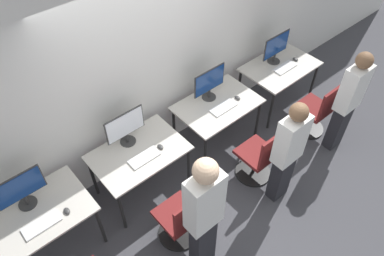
{
  "coord_description": "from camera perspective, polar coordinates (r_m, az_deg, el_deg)",
  "views": [
    {
      "loc": [
        -2.01,
        -2.19,
        4.12
      ],
      "look_at": [
        0.0,
        0.15,
        0.88
      ],
      "focal_mm": 35.0,
      "sensor_mm": 36.0,
      "label": 1
    }
  ],
  "objects": [
    {
      "name": "ground_plane",
      "position": [
        5.08,
        1.11,
        -7.8
      ],
      "size": [
        20.0,
        20.0,
        0.0
      ],
      "primitive_type": "plane",
      "color": "#3D3D42"
    },
    {
      "name": "wall_back",
      "position": [
        4.57,
        -6.01,
        9.54
      ],
      "size": [
        12.0,
        0.05,
        2.8
      ],
      "color": "silver",
      "rests_on": "ground_plane"
    },
    {
      "name": "desk_far_left",
      "position": [
        4.32,
        -22.5,
        -12.61
      ],
      "size": [
        1.11,
        0.75,
        0.73
      ],
      "color": "#BCB7AD",
      "rests_on": "ground_plane"
    },
    {
      "name": "monitor_far_left",
      "position": [
        4.17,
        -24.73,
        -8.55
      ],
      "size": [
        0.51,
        0.19,
        0.46
      ],
      "color": "#2D2D2D",
      "rests_on": "desk_far_left"
    },
    {
      "name": "keyboard_far_left",
      "position": [
        4.15,
        -21.95,
        -13.5
      ],
      "size": [
        0.38,
        0.16,
        0.02
      ],
      "color": "silver",
      "rests_on": "desk_far_left"
    },
    {
      "name": "mouse_far_left",
      "position": [
        4.15,
        -18.54,
        -11.89
      ],
      "size": [
        0.06,
        0.09,
        0.03
      ],
      "color": "#333333",
      "rests_on": "desk_far_left"
    },
    {
      "name": "desk_left",
      "position": [
        4.53,
        -8.09,
        -4.26
      ],
      "size": [
        1.11,
        0.75,
        0.73
      ],
      "color": "#BCB7AD",
      "rests_on": "ground_plane"
    },
    {
      "name": "monitor_left",
      "position": [
        4.41,
        -10.13,
        0.15
      ],
      "size": [
        0.51,
        0.19,
        0.46
      ],
      "color": "#2D2D2D",
      "rests_on": "desk_left"
    },
    {
      "name": "keyboard_left",
      "position": [
        4.39,
        -7.27,
        -4.5
      ],
      "size": [
        0.38,
        0.16,
        0.02
      ],
      "color": "silver",
      "rests_on": "desk_left"
    },
    {
      "name": "mouse_left",
      "position": [
        4.47,
        -4.85,
        -2.86
      ],
      "size": [
        0.06,
        0.09,
        0.03
      ],
      "color": "#333333",
      "rests_on": "desk_left"
    },
    {
      "name": "office_chair_left",
      "position": [
        4.33,
        -1.74,
        -13.92
      ],
      "size": [
        0.48,
        0.48,
        0.89
      ],
      "color": "black",
      "rests_on": "ground_plane"
    },
    {
      "name": "person_left",
      "position": [
        3.66,
        1.81,
        -12.92
      ],
      "size": [
        0.36,
        0.23,
        1.77
      ],
      "color": "#232328",
      "rests_on": "ground_plane"
    },
    {
      "name": "desk_right",
      "position": [
        5.06,
        3.88,
        3.05
      ],
      "size": [
        1.11,
        0.75,
        0.73
      ],
      "color": "#BCB7AD",
      "rests_on": "ground_plane"
    },
    {
      "name": "monitor_right",
      "position": [
        4.94,
        2.67,
        6.92
      ],
      "size": [
        0.51,
        0.19,
        0.46
      ],
      "color": "#2D2D2D",
      "rests_on": "desk_right"
    },
    {
      "name": "keyboard_right",
      "position": [
        4.95,
        4.81,
        3.12
      ],
      "size": [
        0.38,
        0.16,
        0.02
      ],
      "color": "silver",
      "rests_on": "desk_right"
    },
    {
      "name": "mouse_right",
      "position": [
        5.1,
        6.94,
        4.6
      ],
      "size": [
        0.06,
        0.09,
        0.03
      ],
      "color": "#333333",
      "rests_on": "desk_right"
    },
    {
      "name": "office_chair_right",
      "position": [
        4.91,
        10.19,
        -4.58
      ],
      "size": [
        0.48,
        0.48,
        0.89
      ],
      "color": "black",
      "rests_on": "ground_plane"
    },
    {
      "name": "person_right",
      "position": [
        4.41,
        14.39,
        -3.41
      ],
      "size": [
        0.36,
        0.21,
        1.57
      ],
      "color": "#232328",
      "rests_on": "ground_plane"
    },
    {
      "name": "desk_far_right",
      "position": [
        5.84,
        13.21,
        8.62
      ],
      "size": [
        1.11,
        0.75,
        0.73
      ],
      "color": "#BCB7AD",
      "rests_on": "ground_plane"
    },
    {
      "name": "monitor_far_right",
      "position": [
        5.72,
        12.69,
        11.93
      ],
      "size": [
        0.51,
        0.19,
        0.46
      ],
      "color": "#2D2D2D",
      "rests_on": "desk_far_right"
    },
    {
      "name": "keyboard_far_right",
      "position": [
        5.76,
        13.95,
        8.92
      ],
      "size": [
        0.38,
        0.16,
        0.02
      ],
      "color": "silver",
      "rests_on": "desk_far_right"
    },
    {
      "name": "mouse_far_right",
      "position": [
        5.96,
        15.49,
        10.07
      ],
      "size": [
        0.06,
        0.09,
        0.03
      ],
      "color": "#333333",
      "rests_on": "desk_far_right"
    },
    {
      "name": "office_chair_far_right",
      "position": [
        5.69,
        18.29,
        2.2
      ],
      "size": [
        0.48,
        0.48,
        0.89
      ],
      "color": "black",
      "rests_on": "ground_plane"
    },
    {
      "name": "person_far_right",
      "position": [
        5.27,
        22.74,
        4.0
      ],
      "size": [
        0.36,
        0.21,
        1.59
      ],
      "color": "#232328",
      "rests_on": "ground_plane"
    }
  ]
}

